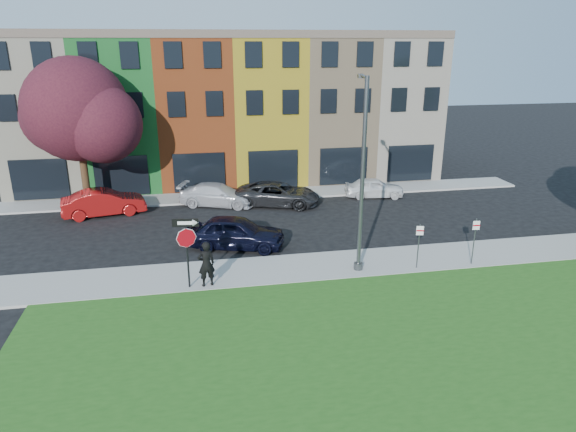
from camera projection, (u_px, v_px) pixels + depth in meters
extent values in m
plane|color=black|center=(337.00, 298.00, 20.60)|extent=(120.00, 120.00, 0.00)
cube|color=gray|center=(361.00, 263.00, 23.72)|extent=(40.00, 3.00, 0.12)
cube|color=gray|center=(231.00, 196.00, 34.01)|extent=(40.00, 2.40, 0.12)
cube|color=beige|center=(51.00, 113.00, 36.09)|extent=(5.00, 10.00, 10.00)
cube|color=#268D36|center=(125.00, 112.00, 36.96)|extent=(5.00, 10.00, 10.00)
cube|color=#A7441B|center=(195.00, 110.00, 37.84)|extent=(5.00, 10.00, 10.00)
cube|color=yellow|center=(262.00, 108.00, 38.71)|extent=(5.00, 10.00, 10.00)
cube|color=#9D8665|center=(326.00, 107.00, 39.59)|extent=(5.00, 10.00, 10.00)
cube|color=beige|center=(388.00, 105.00, 40.46)|extent=(5.00, 10.00, 10.00)
cube|color=black|center=(237.00, 171.00, 34.70)|extent=(30.00, 0.12, 2.60)
cylinder|color=black|center=(187.00, 254.00, 20.84)|extent=(0.08, 0.08, 2.92)
cylinder|color=silver|center=(186.00, 238.00, 20.59)|extent=(0.83, 0.13, 0.83)
cylinder|color=maroon|center=(186.00, 238.00, 20.57)|extent=(0.79, 0.12, 0.79)
cube|color=black|center=(185.00, 223.00, 20.38)|extent=(1.05, 0.17, 0.34)
cube|color=silver|center=(185.00, 223.00, 20.36)|extent=(0.66, 0.10, 0.14)
imported|color=black|center=(206.00, 264.00, 21.13)|extent=(0.91, 0.77, 1.95)
imported|color=black|center=(236.00, 232.00, 25.42)|extent=(4.57, 5.88, 1.64)
imported|color=maroon|center=(104.00, 203.00, 30.24)|extent=(3.52, 5.39, 1.56)
imported|color=#BBBABF|center=(218.00, 195.00, 32.09)|extent=(4.90, 5.97, 1.38)
imported|color=black|center=(278.00, 194.00, 32.12)|extent=(5.52, 6.66, 1.45)
imported|color=silver|center=(374.00, 188.00, 33.81)|extent=(2.61, 4.26, 1.30)
cylinder|color=#494C4E|center=(362.00, 178.00, 21.62)|extent=(0.18, 0.18, 8.39)
cylinder|color=#494C4E|center=(358.00, 266.00, 22.93)|extent=(0.40, 0.40, 0.30)
cylinder|color=#494C4E|center=(364.00, 77.00, 21.25)|extent=(0.51, 1.98, 0.12)
cube|color=#494C4E|center=(361.00, 76.00, 22.31)|extent=(0.35, 0.59, 0.16)
cylinder|color=#494C4E|center=(418.00, 246.00, 22.79)|extent=(0.05, 0.05, 2.08)
cube|color=silver|center=(420.00, 231.00, 22.52)|extent=(0.32, 0.09, 0.42)
cube|color=maroon|center=(420.00, 231.00, 22.50)|extent=(0.31, 0.08, 0.06)
cylinder|color=#494C4E|center=(474.00, 241.00, 23.19)|extent=(0.05, 0.05, 2.18)
cube|color=silver|center=(476.00, 225.00, 22.91)|extent=(0.32, 0.05, 0.42)
cube|color=maroon|center=(477.00, 225.00, 22.89)|extent=(0.32, 0.04, 0.06)
cylinder|color=black|center=(85.00, 176.00, 31.08)|extent=(0.44, 0.44, 3.82)
sphere|color=black|center=(76.00, 109.00, 29.79)|extent=(6.02, 6.02, 6.02)
sphere|color=black|center=(102.00, 124.00, 29.45)|extent=(4.52, 4.52, 4.52)
sphere|color=black|center=(57.00, 118.00, 30.72)|extent=(4.22, 4.22, 4.22)
sphere|color=black|center=(81.00, 90.00, 30.06)|extent=(3.61, 3.61, 3.61)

